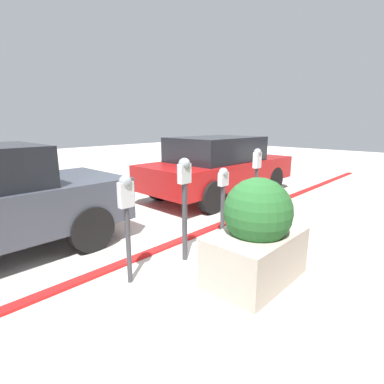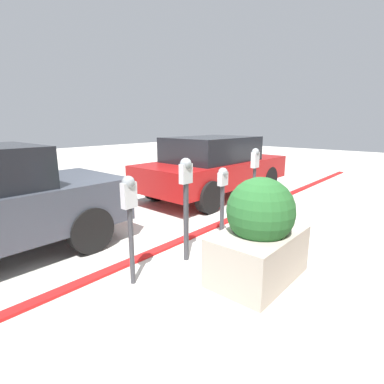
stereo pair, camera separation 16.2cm
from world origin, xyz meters
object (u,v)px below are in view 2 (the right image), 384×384
parking_meter_nearest (130,207)px  parking_meter_second (186,192)px  parking_meter_middle (223,190)px  planter_box (259,235)px  parking_meter_fourth (255,172)px  parked_car_middle (214,166)px

parking_meter_nearest → parking_meter_second: bearing=-3.8°
parking_meter_middle → planter_box: size_ratio=0.94×
parking_meter_fourth → parked_car_middle: bearing=54.1°
parking_meter_fourth → parked_car_middle: 2.56m
parking_meter_nearest → parking_meter_fourth: (2.88, -0.06, 0.09)m
parked_car_middle → parking_meter_middle: bearing=-139.5°
parking_meter_nearest → parked_car_middle: 4.81m
planter_box → parked_car_middle: 4.50m
parking_meter_second → parking_meter_nearest: bearing=176.2°
parking_meter_nearest → parked_car_middle: size_ratio=0.30×
parked_car_middle → parking_meter_fourth: bearing=-124.8°
parking_meter_fourth → planter_box: (-1.72, -1.07, -0.49)m
parking_meter_nearest → parking_meter_fourth: bearing=-1.2°
parking_meter_middle → parked_car_middle: bearing=39.3°
parking_meter_second → parking_meter_fourth: bearing=0.0°
parking_meter_fourth → planter_box: size_ratio=1.14×
parking_meter_middle → planter_box: bearing=-124.5°
parking_meter_fourth → parking_meter_nearest: bearing=178.8°
parking_meter_nearest → planter_box: bearing=-44.3°
parking_meter_second → parking_meter_middle: parking_meter_second is taller
parking_meter_nearest → parking_meter_second: (0.94, -0.06, 0.03)m
parking_meter_middle → parking_meter_fourth: bearing=-3.7°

